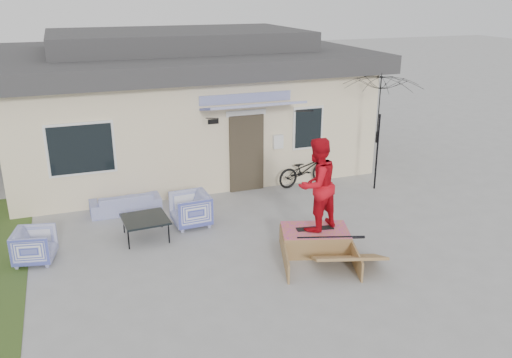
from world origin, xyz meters
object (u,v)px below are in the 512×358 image
object	(u,v)px
loveseat	(125,199)
armchair_right	(190,208)
bicycle	(305,166)
armchair_left	(34,244)
skate_ramp	(315,240)
coffee_table	(146,228)
patio_umbrella	(379,127)
skateboard	(315,228)
skater	(317,183)

from	to	relation	value
loveseat	armchair_right	size ratio (longest dim) A/B	2.00
armchair_right	bicycle	size ratio (longest dim) A/B	0.50
armchair_left	armchair_right	xyz separation A→B (m)	(3.36, 0.66, 0.04)
armchair_right	skate_ramp	size ratio (longest dim) A/B	0.46
armchair_left	coffee_table	xyz separation A→B (m)	(2.26, 0.32, -0.15)
patio_umbrella	skateboard	bearing A→B (deg)	-139.39
coffee_table	patio_umbrella	bearing A→B (deg)	8.46
patio_umbrella	skateboard	size ratio (longest dim) A/B	3.21
skate_ramp	loveseat	bearing A→B (deg)	152.93
armchair_left	skater	xyz separation A→B (m)	(5.54, -1.43, 1.10)
loveseat	skateboard	world-z (taller)	loveseat
patio_umbrella	skate_ramp	xyz separation A→B (m)	(-3.18, -2.76, -1.52)
armchair_left	bicycle	size ratio (longest dim) A/B	0.45
loveseat	armchair_right	distance (m)	1.87
armchair_left	skateboard	bearing A→B (deg)	-92.33
bicycle	skate_ramp	size ratio (longest dim) A/B	0.92
coffee_table	skateboard	distance (m)	3.72
armchair_left	bicycle	bearing A→B (deg)	-60.13
loveseat	bicycle	world-z (taller)	bicycle
armchair_right	bicycle	xyz separation A→B (m)	(3.65, 1.57, 0.12)
loveseat	armchair_right	bearing A→B (deg)	135.19
skate_ramp	skater	size ratio (longest dim) A/B	0.94
armchair_left	armchair_right	distance (m)	3.43
coffee_table	skateboard	xyz separation A→B (m)	(3.27, -1.76, 0.25)
coffee_table	skate_ramp	distance (m)	3.73
skater	loveseat	bearing A→B (deg)	-64.61
skateboard	skater	world-z (taller)	skater
loveseat	skater	distance (m)	5.02
armchair_right	coffee_table	xyz separation A→B (m)	(-1.10, -0.34, -0.19)
loveseat	armchair_right	world-z (taller)	armchair_right
coffee_table	skater	size ratio (longest dim) A/B	0.49
bicycle	skater	size ratio (longest dim) A/B	0.87
loveseat	skateboard	bearing A→B (deg)	135.36
armchair_left	skate_ramp	bearing A→B (deg)	-92.79
coffee_table	patio_umbrella	world-z (taller)	patio_umbrella
armchair_left	skate_ramp	distance (m)	5.72
armchair_right	skate_ramp	distance (m)	3.05
bicycle	skateboard	distance (m)	3.95
skate_ramp	coffee_table	bearing A→B (deg)	168.54
loveseat	armchair_left	size ratio (longest dim) A/B	2.22
patio_umbrella	armchair_left	bearing A→B (deg)	-171.62
armchair_left	skate_ramp	world-z (taller)	armchair_left
armchair_right	coffee_table	world-z (taller)	armchair_right
coffee_table	loveseat	bearing A→B (deg)	98.25
loveseat	coffee_table	bearing A→B (deg)	97.69
bicycle	patio_umbrella	world-z (taller)	patio_umbrella
armchair_right	patio_umbrella	world-z (taller)	patio_umbrella
patio_umbrella	coffee_table	bearing A→B (deg)	-171.54
skate_ramp	patio_umbrella	bearing A→B (deg)	58.43
bicycle	patio_umbrella	size ratio (longest dim) A/B	0.67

